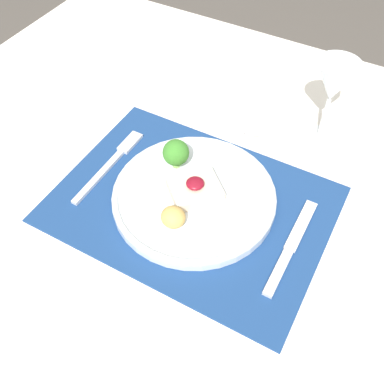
{
  "coord_description": "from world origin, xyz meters",
  "views": [
    {
      "loc": [
        0.24,
        -0.44,
        1.4
      ],
      "look_at": [
        -0.0,
        0.01,
        0.79
      ],
      "focal_mm": 42.0,
      "sensor_mm": 36.0,
      "label": 1
    }
  ],
  "objects_px": {
    "fork": "(113,161)",
    "wine_glass_near": "(333,85)",
    "knife": "(288,252)",
    "spoon": "(245,125)",
    "dinner_plate": "(191,193)"
  },
  "relations": [
    {
      "from": "fork",
      "to": "wine_glass_near",
      "type": "height_order",
      "value": "wine_glass_near"
    },
    {
      "from": "wine_glass_near",
      "to": "knife",
      "type": "bearing_deg",
      "value": -80.9
    },
    {
      "from": "spoon",
      "to": "knife",
      "type": "bearing_deg",
      "value": -53.31
    },
    {
      "from": "knife",
      "to": "wine_glass_near",
      "type": "relative_size",
      "value": 1.16
    },
    {
      "from": "dinner_plate",
      "to": "spoon",
      "type": "bearing_deg",
      "value": 88.9
    },
    {
      "from": "wine_glass_near",
      "to": "dinner_plate",
      "type": "bearing_deg",
      "value": -119.22
    },
    {
      "from": "knife",
      "to": "wine_glass_near",
      "type": "bearing_deg",
      "value": 96.27
    },
    {
      "from": "dinner_plate",
      "to": "wine_glass_near",
      "type": "distance_m",
      "value": 0.33
    },
    {
      "from": "knife",
      "to": "dinner_plate",
      "type": "bearing_deg",
      "value": 170.11
    },
    {
      "from": "knife",
      "to": "spoon",
      "type": "distance_m",
      "value": 0.31
    },
    {
      "from": "dinner_plate",
      "to": "knife",
      "type": "distance_m",
      "value": 0.2
    },
    {
      "from": "knife",
      "to": "spoon",
      "type": "bearing_deg",
      "value": 125.03
    },
    {
      "from": "fork",
      "to": "dinner_plate",
      "type": "bearing_deg",
      "value": -0.48
    },
    {
      "from": "dinner_plate",
      "to": "wine_glass_near",
      "type": "height_order",
      "value": "wine_glass_near"
    },
    {
      "from": "fork",
      "to": "spoon",
      "type": "distance_m",
      "value": 0.28
    }
  ]
}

